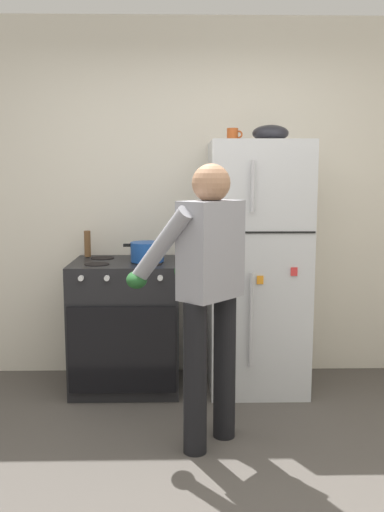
{
  "coord_description": "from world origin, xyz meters",
  "views": [
    {
      "loc": [
        -0.12,
        -2.4,
        1.53
      ],
      "look_at": [
        -0.04,
        1.32,
        1.0
      ],
      "focal_mm": 39.32,
      "sensor_mm": 36.0,
      "label": 1
    }
  ],
  "objects": [
    {
      "name": "red_pot",
      "position": [
        -0.35,
        1.52,
        1.0
      ],
      "size": [
        0.33,
        0.23,
        0.14
      ],
      "color": "#19479E",
      "rests_on": "stove_range"
    },
    {
      "name": "kitchen_wall_back",
      "position": [
        0.0,
        1.95,
        1.35
      ],
      "size": [
        6.0,
        0.1,
        2.7
      ],
      "primitive_type": "cube",
      "color": "silver",
      "rests_on": "ground"
    },
    {
      "name": "pepper_mill",
      "position": [
        -0.81,
        1.77,
        1.03
      ],
      "size": [
        0.05,
        0.05,
        0.19
      ],
      "primitive_type": "cylinder",
      "color": "brown",
      "rests_on": "stove_range"
    },
    {
      "name": "mixing_bowl",
      "position": [
        0.51,
        1.57,
        1.83
      ],
      "size": [
        0.25,
        0.25,
        0.11
      ],
      "primitive_type": "ellipsoid",
      "color": "black",
      "rests_on": "refrigerator"
    },
    {
      "name": "person_cook",
      "position": [
        0.02,
        0.67,
        0.95
      ],
      "size": [
        0.67,
        0.7,
        1.6
      ],
      "color": "black",
      "rests_on": "ground"
    },
    {
      "name": "ground",
      "position": [
        0.0,
        0.0,
        0.0
      ],
      "size": [
        8.0,
        8.0,
        0.0
      ],
      "primitive_type": "plane",
      "color": "#4C4742"
    },
    {
      "name": "coffee_mug",
      "position": [
        0.25,
        1.62,
        1.82
      ],
      "size": [
        0.11,
        0.08,
        0.1
      ],
      "color": "#B24C1E",
      "rests_on": "refrigerator"
    },
    {
      "name": "stove_range",
      "position": [
        -0.51,
        1.56,
        0.46
      ],
      "size": [
        0.76,
        0.67,
        0.93
      ],
      "color": "black",
      "rests_on": "ground"
    },
    {
      "name": "refrigerator",
      "position": [
        0.43,
        1.57,
        0.88
      ],
      "size": [
        0.68,
        0.72,
        1.77
      ],
      "color": "silver",
      "rests_on": "ground"
    }
  ]
}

